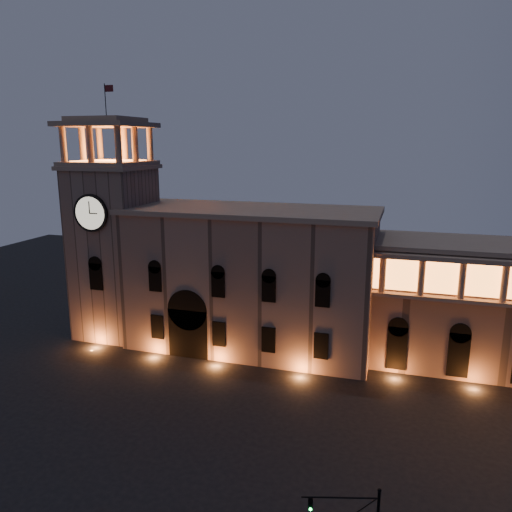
% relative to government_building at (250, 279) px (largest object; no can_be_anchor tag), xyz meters
% --- Properties ---
extents(ground, '(160.00, 160.00, 0.00)m').
position_rel_government_building_xyz_m(ground, '(2.08, -21.93, -8.77)').
color(ground, black).
rests_on(ground, ground).
extents(government_building, '(30.80, 12.80, 17.60)m').
position_rel_government_building_xyz_m(government_building, '(0.00, 0.00, 0.00)').
color(government_building, '#8B6B5B').
rests_on(government_building, ground).
extents(clock_tower, '(9.80, 9.80, 32.40)m').
position_rel_government_building_xyz_m(clock_tower, '(-18.42, -0.95, 3.73)').
color(clock_tower, '#8B6B5B').
rests_on(clock_tower, ground).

